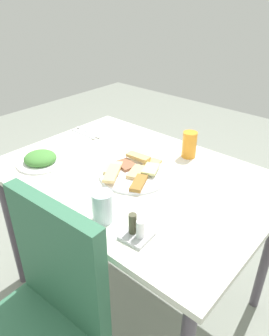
{
  "coord_description": "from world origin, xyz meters",
  "views": [
    {
      "loc": [
        -0.78,
        0.89,
        1.44
      ],
      "look_at": [
        -0.01,
        0.0,
        0.77
      ],
      "focal_mm": 34.5,
      "sensor_mm": 36.0,
      "label": 1
    }
  ],
  "objects_px": {
    "soda_can": "(189,145)",
    "condiment_caddy": "(136,231)",
    "salad_plate_greens": "(40,159)",
    "pide_platter": "(134,172)",
    "spoon": "(83,134)",
    "paper_napkin": "(86,134)",
    "dining_table": "(134,190)",
    "fork": "(88,132)",
    "drinking_glass": "(103,207)",
    "dining_chair": "(38,318)"
  },
  "relations": [
    {
      "from": "condiment_caddy",
      "to": "drinking_glass",
      "type": "bearing_deg",
      "value": 3.22
    },
    {
      "from": "salad_plate_greens",
      "to": "condiment_caddy",
      "type": "bearing_deg",
      "value": 172.51
    },
    {
      "from": "salad_plate_greens",
      "to": "spoon",
      "type": "height_order",
      "value": "salad_plate_greens"
    },
    {
      "from": "paper_napkin",
      "to": "condiment_caddy",
      "type": "relative_size",
      "value": 1.49
    },
    {
      "from": "fork",
      "to": "dining_chair",
      "type": "bearing_deg",
      "value": 132.79
    },
    {
      "from": "pide_platter",
      "to": "paper_napkin",
      "type": "xyz_separation_m",
      "value": [
        0.48,
        -0.15,
        -0.01
      ]
    },
    {
      "from": "pide_platter",
      "to": "spoon",
      "type": "height_order",
      "value": "pide_platter"
    },
    {
      "from": "soda_can",
      "to": "condiment_caddy",
      "type": "xyz_separation_m",
      "value": [
        -0.18,
        0.58,
        -0.04
      ]
    },
    {
      "from": "pide_platter",
      "to": "condiment_caddy",
      "type": "distance_m",
      "value": 0.39
    },
    {
      "from": "fork",
      "to": "condiment_caddy",
      "type": "height_order",
      "value": "condiment_caddy"
    },
    {
      "from": "soda_can",
      "to": "condiment_caddy",
      "type": "bearing_deg",
      "value": 107.3
    },
    {
      "from": "paper_napkin",
      "to": "fork",
      "type": "relative_size",
      "value": 0.74
    },
    {
      "from": "drinking_glass",
      "to": "condiment_caddy",
      "type": "distance_m",
      "value": 0.15
    },
    {
      "from": "dining_table",
      "to": "fork",
      "type": "relative_size",
      "value": 5.87
    },
    {
      "from": "spoon",
      "to": "salad_plate_greens",
      "type": "bearing_deg",
      "value": 106.21
    },
    {
      "from": "drinking_glass",
      "to": "paper_napkin",
      "type": "relative_size",
      "value": 0.76
    },
    {
      "from": "condiment_caddy",
      "to": "pide_platter",
      "type": "bearing_deg",
      "value": -47.32
    },
    {
      "from": "paper_napkin",
      "to": "spoon",
      "type": "xyz_separation_m",
      "value": [
        0.0,
        0.02,
        0.0
      ]
    },
    {
      "from": "pide_platter",
      "to": "spoon",
      "type": "bearing_deg",
      "value": -15.59
    },
    {
      "from": "dining_chair",
      "to": "soda_can",
      "type": "bearing_deg",
      "value": -88.93
    },
    {
      "from": "dining_table",
      "to": "fork",
      "type": "bearing_deg",
      "value": -18.51
    },
    {
      "from": "fork",
      "to": "pide_platter",
      "type": "bearing_deg",
      "value": 165.83
    },
    {
      "from": "drinking_glass",
      "to": "salad_plate_greens",
      "type": "bearing_deg",
      "value": -10.49
    },
    {
      "from": "salad_plate_greens",
      "to": "soda_can",
      "type": "bearing_deg",
      "value": -133.09
    },
    {
      "from": "dining_table",
      "to": "pide_platter",
      "type": "bearing_deg",
      "value": 118.61
    },
    {
      "from": "dining_table",
      "to": "soda_can",
      "type": "distance_m",
      "value": 0.33
    },
    {
      "from": "dining_chair",
      "to": "spoon",
      "type": "distance_m",
      "value": 0.95
    },
    {
      "from": "soda_can",
      "to": "paper_napkin",
      "type": "xyz_separation_m",
      "value": [
        0.56,
        0.14,
        -0.06
      ]
    },
    {
      "from": "spoon",
      "to": "paper_napkin",
      "type": "bearing_deg",
      "value": -89.77
    },
    {
      "from": "condiment_caddy",
      "to": "dining_table",
      "type": "bearing_deg",
      "value": -47.79
    },
    {
      "from": "dining_chair",
      "to": "drinking_glass",
      "type": "bearing_deg",
      "value": -94.18
    },
    {
      "from": "salad_plate_greens",
      "to": "soda_can",
      "type": "relative_size",
      "value": 1.75
    },
    {
      "from": "dining_table",
      "to": "drinking_glass",
      "type": "xyz_separation_m",
      "value": [
        -0.12,
        0.3,
        0.14
      ]
    },
    {
      "from": "condiment_caddy",
      "to": "dining_chair",
      "type": "bearing_deg",
      "value": 61.1
    },
    {
      "from": "pide_platter",
      "to": "spoon",
      "type": "relative_size",
      "value": 1.77
    },
    {
      "from": "dining_chair",
      "to": "fork",
      "type": "xyz_separation_m",
      "value": [
        0.57,
        -0.75,
        0.25
      ]
    },
    {
      "from": "paper_napkin",
      "to": "salad_plate_greens",
      "type": "bearing_deg",
      "value": 105.2
    },
    {
      "from": "paper_napkin",
      "to": "spoon",
      "type": "relative_size",
      "value": 0.82
    },
    {
      "from": "dining_chair",
      "to": "pide_platter",
      "type": "distance_m",
      "value": 0.64
    },
    {
      "from": "salad_plate_greens",
      "to": "fork",
      "type": "xyz_separation_m",
      "value": [
        0.09,
        -0.37,
        -0.01
      ]
    },
    {
      "from": "soda_can",
      "to": "drinking_glass",
      "type": "height_order",
      "value": "soda_can"
    },
    {
      "from": "dining_table",
      "to": "salad_plate_greens",
      "type": "distance_m",
      "value": 0.44
    },
    {
      "from": "dining_table",
      "to": "salad_plate_greens",
      "type": "xyz_separation_m",
      "value": [
        0.37,
        0.21,
        0.1
      ]
    },
    {
      "from": "salad_plate_greens",
      "to": "spoon",
      "type": "distance_m",
      "value": 0.35
    },
    {
      "from": "dining_table",
      "to": "salad_plate_greens",
      "type": "height_order",
      "value": "salad_plate_greens"
    },
    {
      "from": "spoon",
      "to": "pide_platter",
      "type": "bearing_deg",
      "value": 164.64
    },
    {
      "from": "soda_can",
      "to": "condiment_caddy",
      "type": "height_order",
      "value": "soda_can"
    },
    {
      "from": "pide_platter",
      "to": "fork",
      "type": "relative_size",
      "value": 1.59
    },
    {
      "from": "dining_chair",
      "to": "drinking_glass",
      "type": "relative_size",
      "value": 8.15
    },
    {
      "from": "soda_can",
      "to": "spoon",
      "type": "xyz_separation_m",
      "value": [
        0.56,
        0.16,
        -0.06
      ]
    }
  ]
}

